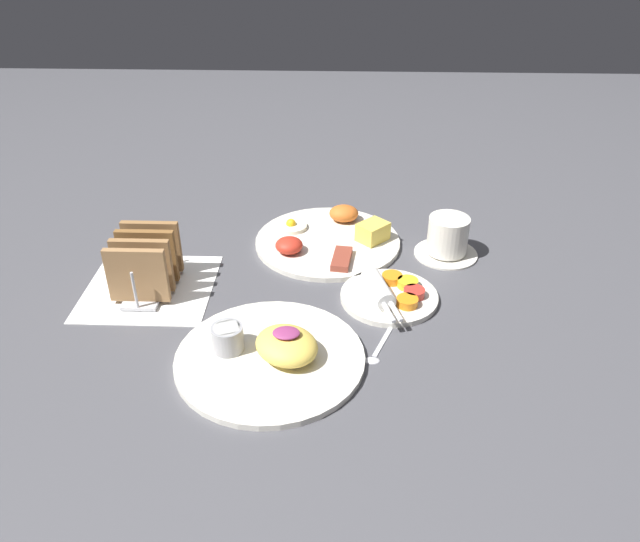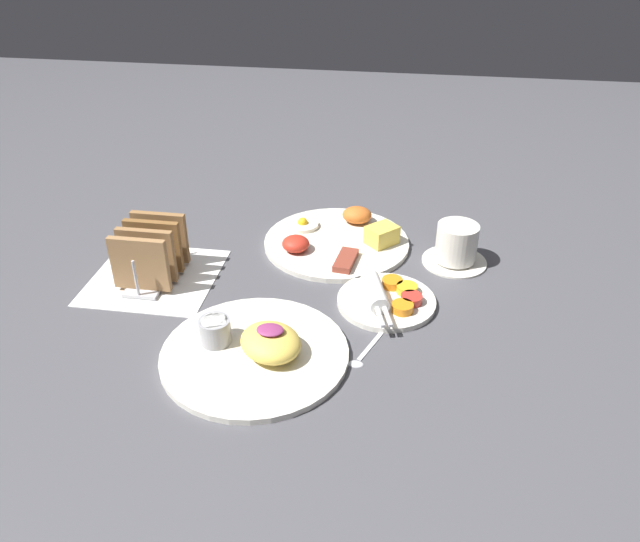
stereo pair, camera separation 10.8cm
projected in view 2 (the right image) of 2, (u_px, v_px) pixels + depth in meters
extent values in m
plane|color=#47474C|center=(272.00, 289.00, 1.09)|extent=(3.00, 3.00, 0.00)
cube|color=white|center=(155.00, 277.00, 1.12)|extent=(0.22, 0.22, 0.00)
cylinder|color=silver|center=(336.00, 242.00, 1.22)|extent=(0.28, 0.28, 0.01)
cube|color=#E5C64C|center=(382.00, 235.00, 1.20)|extent=(0.07, 0.07, 0.04)
ellipsoid|color=#C66023|center=(357.00, 215.00, 1.27)|extent=(0.06, 0.05, 0.03)
cylinder|color=#F4EACC|center=(303.00, 225.00, 1.26)|extent=(0.06, 0.06, 0.01)
sphere|color=yellow|center=(303.00, 222.00, 1.26)|extent=(0.02, 0.02, 0.02)
ellipsoid|color=red|center=(296.00, 244.00, 1.18)|extent=(0.05, 0.05, 0.03)
cube|color=brown|center=(346.00, 260.00, 1.14)|extent=(0.04, 0.08, 0.01)
cylinder|color=silver|center=(386.00, 301.00, 1.05)|extent=(0.17, 0.17, 0.01)
cylinder|color=orange|center=(402.00, 308.00, 1.01)|extent=(0.04, 0.04, 0.01)
cylinder|color=red|center=(411.00, 299.00, 1.03)|extent=(0.04, 0.04, 0.01)
cylinder|color=gold|center=(407.00, 289.00, 1.06)|extent=(0.04, 0.04, 0.01)
cylinder|color=orange|center=(392.00, 283.00, 1.08)|extent=(0.04, 0.04, 0.01)
cylinder|color=white|center=(375.00, 292.00, 1.04)|extent=(0.06, 0.10, 0.03)
cube|color=silver|center=(387.00, 316.00, 0.98)|extent=(0.02, 0.05, 0.00)
cube|color=silver|center=(380.00, 317.00, 0.98)|extent=(0.02, 0.05, 0.00)
cylinder|color=silver|center=(255.00, 354.00, 0.93)|extent=(0.28, 0.28, 0.01)
ellipsoid|color=#EAC651|center=(271.00, 342.00, 0.92)|extent=(0.13, 0.13, 0.04)
ellipsoid|color=#8C3366|center=(270.00, 330.00, 0.90)|extent=(0.04, 0.03, 0.01)
cylinder|color=#99999E|center=(215.00, 331.00, 0.94)|extent=(0.05, 0.05, 0.04)
cylinder|color=white|center=(214.00, 322.00, 0.93)|extent=(0.04, 0.04, 0.01)
cube|color=#B7B7BC|center=(155.00, 275.00, 1.12)|extent=(0.06, 0.15, 0.01)
cube|color=#966E45|center=(140.00, 264.00, 1.05)|extent=(0.10, 0.01, 0.10)
cube|color=olive|center=(147.00, 255.00, 1.08)|extent=(0.10, 0.01, 0.10)
cube|color=brown|center=(154.00, 246.00, 1.11)|extent=(0.10, 0.01, 0.10)
cube|color=olive|center=(160.00, 237.00, 1.13)|extent=(0.10, 0.01, 0.10)
cylinder|color=#B7B7BC|center=(136.00, 278.00, 1.04)|extent=(0.01, 0.01, 0.07)
cylinder|color=#B7B7BC|center=(166.00, 238.00, 1.16)|extent=(0.01, 0.01, 0.07)
cylinder|color=silver|center=(454.00, 261.00, 1.16)|extent=(0.12, 0.12, 0.01)
cylinder|color=silver|center=(457.00, 242.00, 1.14)|extent=(0.08, 0.08, 0.07)
cylinder|color=#381E0F|center=(459.00, 228.00, 1.13)|extent=(0.06, 0.06, 0.01)
cube|color=silver|center=(375.00, 339.00, 0.97)|extent=(0.05, 0.10, 0.00)
ellipsoid|color=silver|center=(356.00, 362.00, 0.92)|extent=(0.02, 0.02, 0.01)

